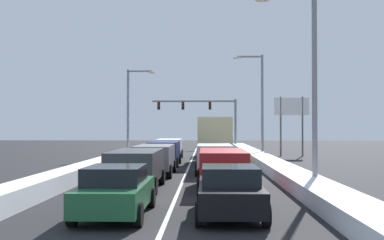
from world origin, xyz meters
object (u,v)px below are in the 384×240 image
object	(u,v)px
suv_white_center_lane_fifth	(169,147)
street_lamp_right_mid	(258,97)
box_truck_right_lane_fourth	(214,138)
sedan_green_center_lane_nearest	(116,191)
suv_charcoal_center_lane_second	(136,166)
suv_navy_center_lane_fourth	(164,151)
traffic_light_gantry	(206,111)
roadside_sign_right	(292,113)
suv_red_right_lane_second	(223,165)
suv_silver_right_lane_third	(214,156)
street_lamp_right_near	(306,72)
street_lamp_left_mid	(132,104)
suv_tan_right_lane_fifth	(209,145)
suv_gray_center_lane_third	(155,157)
sedan_black_right_lane_nearest	(230,191)

from	to	relation	value
suv_white_center_lane_fifth	street_lamp_right_mid	size ratio (longest dim) A/B	0.55
box_truck_right_lane_fourth	sedan_green_center_lane_nearest	bearing A→B (deg)	-99.15
suv_charcoal_center_lane_second	street_lamp_right_mid	size ratio (longest dim) A/B	0.55
suv_navy_center_lane_fourth	street_lamp_right_mid	bearing A→B (deg)	47.01
traffic_light_gantry	roadside_sign_right	bearing A→B (deg)	-63.09
suv_red_right_lane_second	suv_silver_right_lane_third	world-z (taller)	same
street_lamp_right_near	street_lamp_left_mid	size ratio (longest dim) A/B	1.06
street_lamp_right_near	roadside_sign_right	bearing A→B (deg)	81.14
suv_navy_center_lane_fourth	traffic_light_gantry	bearing A→B (deg)	83.64
street_lamp_right_near	roadside_sign_right	xyz separation A→B (m)	(3.68, 23.61, -0.98)
suv_tan_right_lane_fifth	suv_navy_center_lane_fourth	size ratio (longest dim) A/B	1.00
box_truck_right_lane_fourth	roadside_sign_right	world-z (taller)	roadside_sign_right
sedan_green_center_lane_nearest	suv_gray_center_lane_third	distance (m)	12.07
street_lamp_left_mid	traffic_light_gantry	bearing A→B (deg)	68.16
suv_tan_right_lane_fifth	suv_charcoal_center_lane_second	bearing A→B (deg)	-98.33
suv_white_center_lane_fifth	street_lamp_left_mid	xyz separation A→B (m)	(-3.58, 2.90, 3.73)
suv_navy_center_lane_fourth	suv_gray_center_lane_third	bearing A→B (deg)	-89.63
suv_red_right_lane_second	box_truck_right_lane_fourth	world-z (taller)	box_truck_right_lane_fourth
street_lamp_left_mid	roadside_sign_right	world-z (taller)	street_lamp_left_mid
suv_white_center_lane_fifth	street_lamp_left_mid	world-z (taller)	street_lamp_left_mid
sedan_green_center_lane_nearest	box_truck_right_lane_fourth	bearing A→B (deg)	80.85
suv_charcoal_center_lane_second	suv_white_center_lane_fifth	distance (m)	19.34
sedan_black_right_lane_nearest	suv_navy_center_lane_fourth	bearing A→B (deg)	100.84
street_lamp_left_mid	suv_gray_center_lane_third	bearing A→B (deg)	-76.84
suv_tan_right_lane_fifth	suv_white_center_lane_fifth	world-z (taller)	same
suv_tan_right_lane_fifth	street_lamp_right_mid	world-z (taller)	street_lamp_right_mid
suv_white_center_lane_fifth	street_lamp_right_near	bearing A→B (deg)	-69.45
sedan_black_right_lane_nearest	roadside_sign_right	distance (m)	30.54
suv_gray_center_lane_third	street_lamp_right_mid	distance (m)	17.09
traffic_light_gantry	suv_silver_right_lane_third	bearing A→B (deg)	-89.17
suv_silver_right_lane_third	suv_gray_center_lane_third	xyz separation A→B (m)	(-3.35, -1.08, 0.00)
suv_silver_right_lane_third	suv_navy_center_lane_fourth	xyz separation A→B (m)	(-3.39, 5.70, 0.00)
suv_gray_center_lane_third	suv_charcoal_center_lane_second	bearing A→B (deg)	-91.51
sedan_green_center_lane_nearest	street_lamp_right_near	xyz separation A→B (m)	(6.95, 5.96, 4.23)
roadside_sign_right	street_lamp_right_near	bearing A→B (deg)	-98.86
sedan_black_right_lane_nearest	suv_white_center_lane_fifth	world-z (taller)	suv_white_center_lane_fifth
suv_red_right_lane_second	suv_gray_center_lane_third	distance (m)	6.68
box_truck_right_lane_fourth	street_lamp_right_near	world-z (taller)	street_lamp_right_near
traffic_light_gantry	suv_tan_right_lane_fifth	bearing A→B (deg)	-89.04
roadside_sign_right	suv_gray_center_lane_third	bearing A→B (deg)	-121.62
box_truck_right_lane_fourth	street_lamp_right_mid	distance (m)	8.09
suv_gray_center_lane_third	roadside_sign_right	xyz separation A→B (m)	(10.77, 17.50, 3.00)
suv_gray_center_lane_third	suv_white_center_lane_fifth	world-z (taller)	same
suv_charcoal_center_lane_second	street_lamp_right_near	world-z (taller)	street_lamp_right_near
street_lamp_right_near	suv_navy_center_lane_fourth	bearing A→B (deg)	118.99
suv_white_center_lane_fifth	suv_silver_right_lane_third	bearing A→B (deg)	-73.84
suv_silver_right_lane_third	sedan_green_center_lane_nearest	world-z (taller)	suv_silver_right_lane_third
suv_gray_center_lane_third	street_lamp_right_near	xyz separation A→B (m)	(7.09, -6.10, 3.98)
street_lamp_right_mid	traffic_light_gantry	bearing A→B (deg)	103.95
sedan_green_center_lane_nearest	street_lamp_right_mid	xyz separation A→B (m)	(7.28, 26.85, 4.54)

